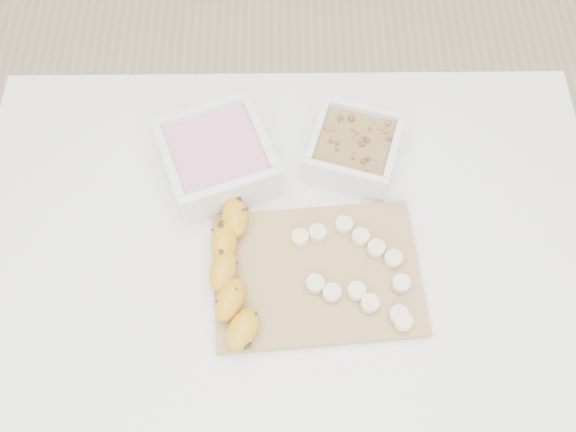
{
  "coord_description": "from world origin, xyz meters",
  "views": [
    {
      "loc": [
        -0.0,
        -0.41,
        1.66
      ],
      "look_at": [
        0.0,
        0.03,
        0.81
      ],
      "focal_mm": 40.0,
      "sensor_mm": 36.0,
      "label": 1
    }
  ],
  "objects_px": {
    "table": "(288,274)",
    "bowl_yogurt": "(217,158)",
    "cutting_board": "(317,274)",
    "bowl_granola": "(354,149)",
    "banana": "(234,275)"
  },
  "relations": [
    {
      "from": "table",
      "to": "bowl_yogurt",
      "type": "bearing_deg",
      "value": 127.52
    },
    {
      "from": "cutting_board",
      "to": "bowl_yogurt",
      "type": "bearing_deg",
      "value": 129.46
    },
    {
      "from": "bowl_yogurt",
      "to": "cutting_board",
      "type": "xyz_separation_m",
      "value": [
        0.15,
        -0.19,
        -0.03
      ]
    },
    {
      "from": "cutting_board",
      "to": "bowl_granola",
      "type": "bearing_deg",
      "value": 72.46
    },
    {
      "from": "table",
      "to": "cutting_board",
      "type": "xyz_separation_m",
      "value": [
        0.04,
        -0.04,
        0.1
      ]
    },
    {
      "from": "table",
      "to": "bowl_granola",
      "type": "distance_m",
      "value": 0.24
    },
    {
      "from": "bowl_granola",
      "to": "banana",
      "type": "bearing_deg",
      "value": -130.69
    },
    {
      "from": "bowl_yogurt",
      "to": "banana",
      "type": "relative_size",
      "value": 0.91
    },
    {
      "from": "banana",
      "to": "table",
      "type": "bearing_deg",
      "value": 39.75
    },
    {
      "from": "bowl_granola",
      "to": "cutting_board",
      "type": "xyz_separation_m",
      "value": [
        -0.07,
        -0.21,
        -0.03
      ]
    },
    {
      "from": "bowl_yogurt",
      "to": "banana",
      "type": "height_order",
      "value": "bowl_yogurt"
    },
    {
      "from": "table",
      "to": "banana",
      "type": "xyz_separation_m",
      "value": [
        -0.08,
        -0.05,
        0.13
      ]
    },
    {
      "from": "table",
      "to": "bowl_yogurt",
      "type": "distance_m",
      "value": 0.23
    },
    {
      "from": "bowl_yogurt",
      "to": "banana",
      "type": "bearing_deg",
      "value": -81.01
    },
    {
      "from": "cutting_board",
      "to": "banana",
      "type": "xyz_separation_m",
      "value": [
        -0.12,
        -0.01,
        0.03
      ]
    }
  ]
}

